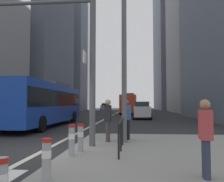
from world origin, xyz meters
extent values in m
plane|color=#28282B|center=(0.00, 20.00, 0.00)|extent=(160.00, 160.00, 0.00)
cube|color=gray|center=(5.50, -1.00, 0.07)|extent=(9.00, 10.00, 0.15)
cube|color=beige|center=(0.00, 30.00, 0.01)|extent=(0.20, 80.00, 0.01)
cube|color=slate|center=(-16.00, 34.85, 19.14)|extent=(11.60, 17.78, 38.28)
cube|color=slate|center=(-16.00, 58.25, 18.58)|extent=(12.15, 17.65, 37.15)
cube|color=#9E9EA3|center=(17.00, 41.93, 19.33)|extent=(11.56, 17.53, 38.67)
cube|color=slate|center=(17.00, 64.52, 26.62)|extent=(13.45, 23.51, 53.24)
cube|color=#14389E|center=(-3.44, 9.20, 1.73)|extent=(2.61, 12.09, 2.75)
cube|color=black|center=(-3.44, 9.20, 2.07)|extent=(2.65, 11.85, 1.10)
cube|color=#4C4C51|center=(-3.45, 11.01, 3.25)|extent=(1.79, 4.36, 0.30)
cylinder|color=black|center=(-2.20, 5.35, 0.50)|extent=(0.31, 1.00, 1.00)
cylinder|color=black|center=(-4.60, 5.32, 0.50)|extent=(0.31, 1.00, 1.00)
cylinder|color=black|center=(-2.27, 13.07, 0.50)|extent=(0.31, 1.00, 1.00)
cylinder|color=black|center=(-4.67, 13.05, 0.50)|extent=(0.31, 1.00, 1.00)
cube|color=red|center=(2.42, 32.33, 1.73)|extent=(2.71, 10.70, 2.75)
cube|color=black|center=(2.42, 32.33, 2.07)|extent=(2.75, 10.49, 1.10)
cube|color=#4C4C51|center=(2.39, 30.73, 3.25)|extent=(1.83, 3.87, 0.30)
cylinder|color=black|center=(1.29, 35.76, 0.50)|extent=(0.32, 1.01, 1.00)
cylinder|color=black|center=(3.69, 35.71, 0.50)|extent=(0.32, 1.01, 1.00)
cylinder|color=black|center=(1.16, 28.95, 0.50)|extent=(0.32, 1.01, 1.00)
cylinder|color=black|center=(3.56, 28.90, 0.50)|extent=(0.32, 1.01, 1.00)
cube|color=#198456|center=(2.08, 50.17, 1.73)|extent=(2.72, 11.81, 2.75)
cube|color=black|center=(2.08, 50.17, 2.07)|extent=(2.75, 11.58, 1.10)
cube|color=#4C4C51|center=(2.11, 48.40, 3.25)|extent=(1.83, 4.27, 0.30)
cylinder|color=black|center=(0.81, 53.91, 0.50)|extent=(0.32, 1.01, 1.00)
cylinder|color=black|center=(3.21, 53.95, 0.50)|extent=(0.32, 1.01, 1.00)
cylinder|color=black|center=(0.95, 46.38, 0.50)|extent=(0.32, 1.01, 1.00)
cylinder|color=black|center=(3.35, 46.42, 0.50)|extent=(0.32, 1.01, 1.00)
cube|color=#B2A899|center=(-5.07, 59.86, 0.87)|extent=(1.97, 4.55, 1.10)
cube|color=black|center=(-5.06, 60.01, 1.68)|extent=(1.60, 2.48, 0.52)
cylinder|color=black|center=(-4.23, 58.30, 0.32)|extent=(0.25, 0.65, 0.64)
cylinder|color=black|center=(-6.05, 58.38, 0.32)|extent=(0.25, 0.65, 0.64)
cylinder|color=black|center=(-4.10, 61.34, 0.32)|extent=(0.25, 0.65, 0.64)
cylinder|color=black|center=(-5.91, 61.42, 0.32)|extent=(0.25, 0.65, 0.64)
cube|color=silver|center=(4.12, 18.55, 0.87)|extent=(1.78, 4.36, 1.10)
cube|color=black|center=(4.12, 18.40, 1.68)|extent=(1.50, 2.36, 0.52)
cylinder|color=black|center=(3.21, 20.03, 0.32)|extent=(0.22, 0.64, 0.64)
cylinder|color=black|center=(5.03, 20.03, 0.32)|extent=(0.22, 0.64, 0.64)
cylinder|color=black|center=(3.21, 17.06, 0.32)|extent=(0.22, 0.64, 0.64)
cylinder|color=black|center=(5.03, 17.06, 0.32)|extent=(0.22, 0.64, 0.64)
cylinder|color=#515156|center=(1.71, 0.34, 3.15)|extent=(0.22, 0.22, 6.00)
cylinder|color=#515156|center=(-0.83, 0.34, 5.55)|extent=(5.10, 0.14, 0.14)
cube|color=white|center=(1.46, 0.16, 3.35)|extent=(0.04, 0.60, 0.44)
cylinder|color=#56565B|center=(2.84, 1.23, 4.15)|extent=(0.20, 0.20, 8.00)
cylinder|color=white|center=(1.35, -5.00, 0.62)|extent=(0.19, 0.19, 0.14)
cylinder|color=#B21E19|center=(1.35, -5.00, 0.87)|extent=(0.20, 0.20, 0.08)
cylinder|color=#99999E|center=(1.47, -3.55, 0.56)|extent=(0.18, 0.18, 0.83)
cylinder|color=white|center=(1.47, -3.55, 0.66)|extent=(0.19, 0.19, 0.15)
cylinder|color=#B21E19|center=(1.47, -3.55, 0.94)|extent=(0.20, 0.20, 0.08)
cylinder|color=#99999E|center=(1.38, -1.28, 0.60)|extent=(0.18, 0.18, 0.91)
cylinder|color=white|center=(1.38, -1.28, 0.71)|extent=(0.19, 0.19, 0.16)
cylinder|color=#B21E19|center=(1.38, -1.28, 1.02)|extent=(0.20, 0.20, 0.08)
cylinder|color=#99999E|center=(1.52, -0.72, 0.59)|extent=(0.18, 0.18, 0.89)
cylinder|color=white|center=(1.52, -0.72, 0.70)|extent=(0.19, 0.19, 0.16)
cylinder|color=#B21E19|center=(1.52, -0.72, 1.00)|extent=(0.20, 0.20, 0.08)
cylinder|color=black|center=(2.80, -1.65, 0.62)|extent=(0.06, 0.06, 0.95)
cylinder|color=black|center=(2.80, -0.54, 0.62)|extent=(0.06, 0.06, 0.95)
cylinder|color=black|center=(2.80, 0.57, 0.62)|extent=(0.06, 0.06, 0.95)
cylinder|color=black|center=(2.80, 1.68, 0.62)|extent=(0.06, 0.06, 0.95)
cylinder|color=black|center=(2.80, 0.01, 1.10)|extent=(0.06, 3.34, 0.06)
cylinder|color=black|center=(2.82, 1.97, 0.57)|extent=(0.15, 0.15, 0.84)
cylinder|color=black|center=(2.98, 1.99, 0.57)|extent=(0.15, 0.15, 0.84)
cube|color=#38568E|center=(2.90, 1.98, 1.31)|extent=(0.41, 0.30, 0.65)
sphere|color=brown|center=(2.90, 1.98, 1.75)|extent=(0.23, 0.23, 0.23)
cylinder|color=#2D334C|center=(4.68, -3.24, 0.54)|extent=(0.15, 0.15, 0.79)
cylinder|color=#2D334C|center=(4.70, -3.08, 0.54)|extent=(0.15, 0.15, 0.79)
cube|color=#B73D42|center=(4.69, -3.16, 1.24)|extent=(0.28, 0.41, 0.61)
sphere|color=#9E7556|center=(4.69, -3.16, 1.66)|extent=(0.22, 0.22, 0.22)
cylinder|color=#423D38|center=(2.16, 1.31, 0.57)|extent=(0.15, 0.15, 0.84)
cylinder|color=#423D38|center=(2.17, 1.47, 0.57)|extent=(0.15, 0.15, 0.84)
cube|color=#232328|center=(2.17, 1.39, 1.31)|extent=(0.26, 0.39, 0.64)
sphere|color=tan|center=(2.17, 1.39, 1.74)|extent=(0.23, 0.23, 0.23)
camera|label=1|loc=(3.22, -8.24, 1.67)|focal=38.01mm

